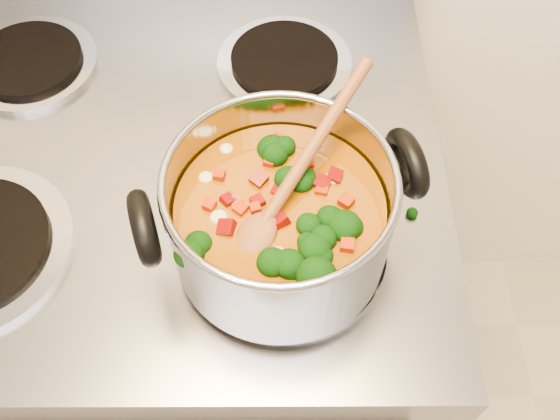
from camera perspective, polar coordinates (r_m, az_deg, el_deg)
The scene contains 4 objects.
electric_range at distance 1.18m, azimuth -8.28°, elevation -8.37°, with size 0.73×0.67×1.08m.
stockpot at distance 0.63m, azimuth 0.05°, elevation -0.67°, with size 0.29×0.23×0.14m.
wooden_spoon at distance 0.60m, azimuth 0.41°, elevation 1.73°, with size 0.15×0.21×0.09m.
cooktop_crumbs at distance 0.64m, azimuth -5.85°, elevation -13.35°, with size 0.32×0.14×0.01m.
Camera 1 is at (0.13, 0.67, 1.52)m, focal length 40.00 mm.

